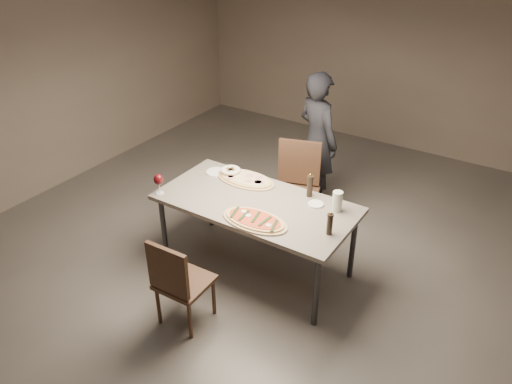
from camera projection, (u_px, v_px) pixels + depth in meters
The scene contains 14 objects.
room at pixel (256, 135), 4.17m from camera, with size 7.00×7.00×7.00m.
dining_table at pixel (256, 207), 4.52m from camera, with size 1.80×0.90×0.75m.
zucchini_pizza at pixel (255, 220), 4.20m from camera, with size 0.61×0.34×0.05m.
ham_pizza at pixel (246, 179), 4.83m from camera, with size 0.62×0.34×0.04m.
bread_basket at pixel (231, 171), 4.91m from camera, with size 0.19×0.19×0.07m.
oil_dish at pixel (316, 204), 4.44m from camera, with size 0.14×0.14×0.02m.
pepper_mill_left at pixel (310, 186), 4.52m from camera, with size 0.06×0.06×0.23m.
pepper_mill_right at pixel (330, 224), 4.01m from camera, with size 0.05×0.05×0.21m.
carafe at pixel (337, 201), 4.32m from camera, with size 0.09×0.09×0.19m.
wine_glass at pixel (159, 180), 4.55m from camera, with size 0.09×0.09×0.20m.
side_plate at pixel (216, 172), 4.97m from camera, with size 0.20×0.20×0.01m.
chair_near at pixel (178, 280), 3.98m from camera, with size 0.41×0.41×0.85m.
chair_far at pixel (297, 183), 5.19m from camera, with size 0.59×0.59×0.98m.
diner at pixel (317, 141), 5.54m from camera, with size 0.58×0.38×1.58m, color black.
Camera 1 is at (2.08, -3.23, 3.08)m, focal length 35.00 mm.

